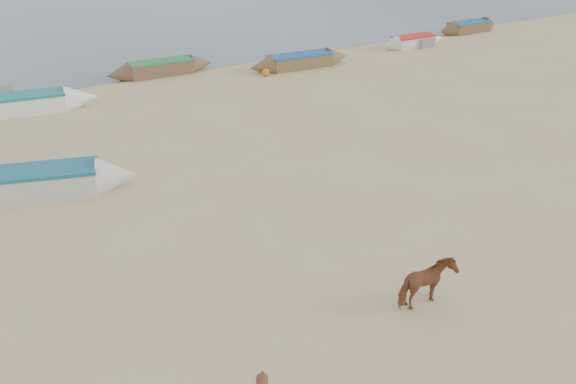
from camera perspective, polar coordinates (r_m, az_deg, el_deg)
name	(u,v)px	position (r m, az deg, el deg)	size (l,w,h in m)	color
ground	(370,285)	(15.04, 8.28, -9.32)	(140.00, 140.00, 0.00)	tan
cow_adult	(426,284)	(14.26, 13.88, -9.07)	(0.68, 1.49, 1.26)	brown
near_canoe	(41,182)	(20.87, -23.82, 0.98)	(6.41, 1.41, 0.94)	beige
waterline_canoes	(122,85)	(31.23, -16.50, 10.40)	(56.93, 4.97, 0.91)	brown
beach_clutter	(185,79)	(32.11, -10.38, 11.27)	(44.45, 4.60, 0.64)	#2C6338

